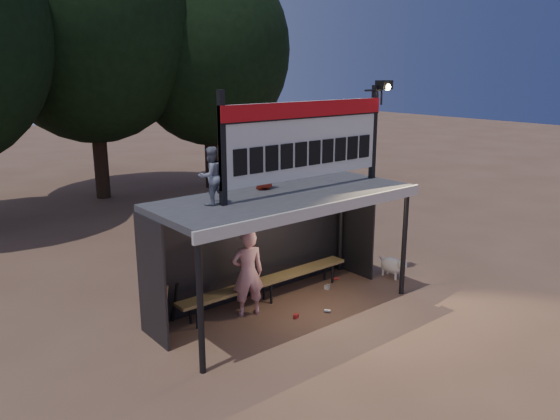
# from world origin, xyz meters

# --- Properties ---
(ground) EXTENTS (80.00, 80.00, 0.00)m
(ground) POSITION_xyz_m (0.00, 0.00, 0.00)
(ground) COLOR brown
(ground) RESTS_ON ground
(player) EXTENTS (0.71, 0.58, 1.67)m
(player) POSITION_xyz_m (-0.64, 0.32, 0.84)
(player) COLOR white
(player) RESTS_ON ground
(child_a) EXTENTS (0.50, 0.41, 0.98)m
(child_a) POSITION_xyz_m (-1.48, 0.17, 2.81)
(child_a) COLOR gray
(child_a) RESTS_ON dugout_shelter
(child_b) EXTENTS (0.45, 0.33, 0.87)m
(child_b) POSITION_xyz_m (-0.07, 0.57, 2.75)
(child_b) COLOR #9F2918
(child_b) RESTS_ON dugout_shelter
(dugout_shelter) EXTENTS (5.10, 2.08, 2.32)m
(dugout_shelter) POSITION_xyz_m (0.00, 0.24, 1.85)
(dugout_shelter) COLOR #373739
(dugout_shelter) RESTS_ON ground
(scoreboard_assembly) EXTENTS (4.10, 0.27, 1.99)m
(scoreboard_assembly) POSITION_xyz_m (0.56, -0.01, 3.32)
(scoreboard_assembly) COLOR black
(scoreboard_assembly) RESTS_ON dugout_shelter
(bench) EXTENTS (4.00, 0.35, 0.48)m
(bench) POSITION_xyz_m (0.00, 0.55, 0.43)
(bench) COLOR olive
(bench) RESTS_ON ground
(tree_mid) EXTENTS (7.22, 7.22, 10.36)m
(tree_mid) POSITION_xyz_m (1.00, 11.50, 6.17)
(tree_mid) COLOR black
(tree_mid) RESTS_ON ground
(tree_right) EXTENTS (6.08, 6.08, 8.72)m
(tree_right) POSITION_xyz_m (5.00, 10.50, 5.19)
(tree_right) COLOR black
(tree_right) RESTS_ON ground
(dog) EXTENTS (0.36, 0.81, 0.49)m
(dog) POSITION_xyz_m (2.99, -0.19, 0.28)
(dog) COLOR white
(dog) RESTS_ON ground
(bats) EXTENTS (0.47, 0.32, 0.84)m
(bats) POSITION_xyz_m (-2.12, 0.82, 0.43)
(bats) COLOR #A2784B
(bats) RESTS_ON ground
(litter) EXTENTS (2.06, 1.21, 0.08)m
(litter) POSITION_xyz_m (1.03, 0.01, 0.04)
(litter) COLOR #B1221E
(litter) RESTS_ON ground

